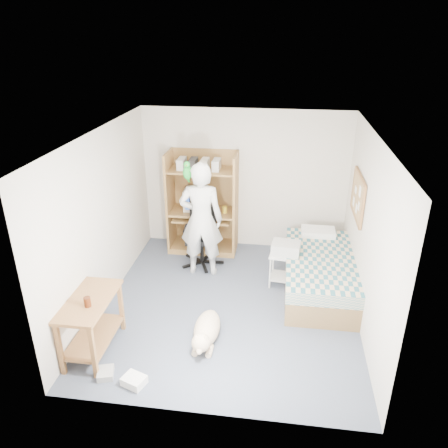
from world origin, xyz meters
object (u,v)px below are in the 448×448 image
(computer_hutch, at_px, (203,206))
(person, at_px, (201,220))
(dog, at_px, (206,330))
(bed, at_px, (319,273))
(office_chair, at_px, (202,241))
(printer_cart, at_px, (285,264))
(side_desk, at_px, (91,317))

(computer_hutch, relative_size, person, 0.96)
(computer_hutch, xyz_separation_m, dog, (0.50, -2.58, -0.65))
(bed, bearing_deg, office_chair, 163.16)
(computer_hutch, bearing_deg, printer_cart, -35.96)
(computer_hutch, distance_m, office_chair, 0.68)
(office_chair, bearing_deg, printer_cart, -24.28)
(office_chair, bearing_deg, bed, -20.38)
(office_chair, relative_size, person, 0.60)
(bed, height_order, printer_cart, bed)
(computer_hutch, height_order, side_desk, computer_hutch)
(bed, height_order, person, person)
(printer_cart, bearing_deg, person, 177.39)
(side_desk, relative_size, printer_cart, 1.80)
(side_desk, bearing_deg, computer_hutch, 73.86)
(computer_hutch, height_order, bed, computer_hutch)
(bed, relative_size, dog, 1.98)
(computer_hutch, height_order, dog, computer_hutch)
(office_chair, distance_m, printer_cart, 1.50)
(side_desk, distance_m, printer_cart, 2.98)
(side_desk, relative_size, dog, 0.98)
(computer_hutch, relative_size, printer_cart, 3.25)
(bed, xyz_separation_m, printer_cart, (-0.53, 0.05, 0.08))
(dog, bearing_deg, office_chair, 102.87)
(office_chair, bearing_deg, person, -83.75)
(side_desk, bearing_deg, office_chair, 68.94)
(bed, bearing_deg, side_desk, -147.50)
(office_chair, bearing_deg, computer_hutch, 94.24)
(side_desk, xyz_separation_m, office_chair, (0.92, 2.40, -0.09))
(dog, relative_size, printer_cart, 1.84)
(bed, relative_size, office_chair, 1.78)
(computer_hutch, distance_m, person, 0.87)
(office_chair, bearing_deg, dog, -81.72)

